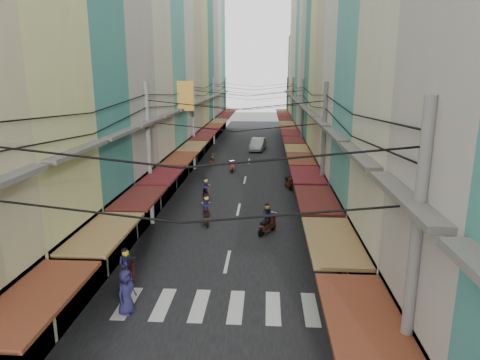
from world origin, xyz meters
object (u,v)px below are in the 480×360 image
at_px(white_car, 258,150).
at_px(bicycle, 353,259).
at_px(market_umbrella, 370,211).
at_px(traffic_sign, 348,257).

bearing_deg(white_car, bicycle, -73.17).
xyz_separation_m(white_car, bicycle, (5.21, -29.75, 0.00)).
bearing_deg(bicycle, white_car, 10.48).
xyz_separation_m(market_umbrella, traffic_sign, (-1.90, -5.02, -0.16)).
bearing_deg(bicycle, traffic_sign, 166.37).
xyz_separation_m(bicycle, market_umbrella, (0.71, 0.33, 2.29)).
xyz_separation_m(bicycle, traffic_sign, (-1.18, -4.69, 2.13)).
xyz_separation_m(white_car, traffic_sign, (4.03, -34.44, 2.13)).
bearing_deg(white_car, traffic_sign, -76.44).
bearing_deg(traffic_sign, market_umbrella, 69.31).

